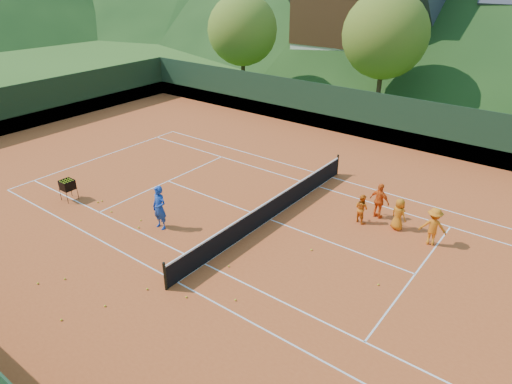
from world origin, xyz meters
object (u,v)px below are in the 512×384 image
Objects in this scene: ball_hopper at (67,185)px; student_b at (380,201)px; student_d at (433,226)px; student_a at (361,208)px; tennis_net at (270,209)px; coach at (159,208)px; student_c at (399,214)px; chalet_left at (369,14)px.

student_b is at bearing 30.70° from ball_hopper.
student_b is 2.62m from student_d.
tennis_net is (-3.18, -2.21, -0.14)m from student_a.
tennis_net is (-6.14, -2.30, -0.29)m from student_d.
coach reaches higher than student_a.
student_c is 0.11× the size of tennis_net.
student_c reaches higher than student_a.
tennis_net is (-4.65, -2.59, -0.19)m from student_c.
student_c is (1.47, 0.39, 0.05)m from student_a.
coach is 1.90× the size of ball_hopper.
tennis_net is 0.87× the size of chalet_left.
tennis_net is (-3.62, -3.01, -0.30)m from student_b.
student_a is 0.11× the size of tennis_net.
student_a is 2.97m from student_d.
coach reaches higher than ball_hopper.
student_c is at bearing -146.63° from student_a.
student_d is 1.58× the size of ball_hopper.
student_c is 0.10× the size of chalet_left.
chalet_left is at bearing -51.78° from student_b.
tennis_net is 9.50m from ball_hopper.
student_c reaches higher than ball_hopper.
student_d is at bearing -170.62° from student_c.
student_c is 1.38× the size of ball_hopper.
student_b is 1.12m from student_c.
student_c is at bearing 37.37° from coach.
student_d is (2.53, -0.71, -0.01)m from student_b.
coach is 0.16× the size of tennis_net.
student_c is at bearing 29.15° from tennis_net.
ball_hopper is (-8.52, -4.20, 0.25)m from tennis_net.
chalet_left reaches higher than student_b.
student_c is 1.53m from student_d.
tennis_net reaches higher than ball_hopper.
student_d is at bearing -59.77° from chalet_left.
coach is at bearing 9.43° from ball_hopper.
student_b is 1.02× the size of student_d.
tennis_net is at bearing 53.47° from student_a.
student_c is at bearing 27.28° from ball_hopper.
coach is at bearing 15.54° from student_d.
student_d is 0.11× the size of chalet_left.
coach is 4.63m from tennis_net.
chalet_left is at bearing 92.48° from ball_hopper.
chalet_left reaches higher than tennis_net.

